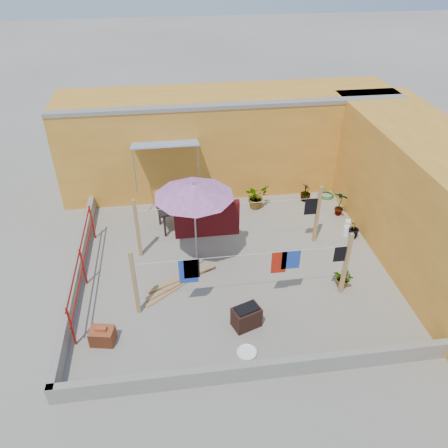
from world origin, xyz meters
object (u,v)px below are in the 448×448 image
Objects in this scene: water_jug_b at (348,225)px; green_hose at (326,195)px; brazier at (246,317)px; water_jug_a at (347,231)px; brick_stack at (102,336)px; patio_umbrella at (194,191)px; outdoor_table at (185,206)px; white_basin at (247,352)px; plant_back_a at (256,196)px.

water_jug_b reaches higher than green_hose.
brazier reaches higher than water_jug_b.
brick_stack is at bearing -155.10° from water_jug_a.
brick_stack is 7.76m from water_jug_b.
water_jug_a is (4.52, 0.59, -2.05)m from patio_umbrella.
patio_umbrella is 5.00m from water_jug_a.
outdoor_table is 4.88m from water_jug_a.
water_jug_b is at bearing 26.33° from brick_stack.
water_jug_b is 1.98m from green_hose.
white_basin is at bearing -76.54° from patio_umbrella.
water_jug_a is at bearing 24.90° from brick_stack.
outdoor_table is 2.47m from plant_back_a.
brick_stack reaches higher than green_hose.
plant_back_a is (1.35, 5.82, 0.36)m from white_basin.
brick_stack is 3.17m from white_basin.
brazier is 1.64× the size of white_basin.
white_basin is at bearing -132.74° from water_jug_b.
plant_back_a is at bearing 76.93° from white_basin.
outdoor_table reaches higher than brick_stack.
plant_back_a is (-2.52, -0.35, 0.36)m from green_hose.
water_jug_b is at bearing -32.79° from plant_back_a.
outdoor_table is 5.34× the size of water_jug_a.
water_jug_a is 0.62× the size of green_hose.
brick_stack is 0.72× the size of plant_back_a.
outdoor_table is 4.43m from brazier.
brick_stack is at bearing -142.06° from green_hose.
outdoor_table is 4.83m from brick_stack.
brazier is 2.08× the size of water_jug_b.
brazier is at bearing -137.87° from water_jug_b.
patio_umbrella is 5.57× the size of white_basin.
patio_umbrella is at bearing 103.46° from white_basin.
white_basin is (3.08, -0.75, -0.15)m from brick_stack.
outdoor_table reaches higher than water_jug_b.
outdoor_table is 5.02m from green_hose.
brazier is 0.84m from white_basin.
white_basin is (-0.13, -0.80, -0.23)m from brazier.
patio_umbrella is at bearing -169.43° from water_jug_b.
brick_stack reaches higher than water_jug_b.
brick_stack is 8.82m from green_hose.
outdoor_table is 4.09× the size of white_basin.
plant_back_a is at bearing 141.22° from water_jug_a.
white_basin is (0.79, -3.32, -2.16)m from patio_umbrella.
water_jug_a reaches higher than green_hose.
water_jug_b is (0.15, 0.28, 0.00)m from water_jug_a.
patio_umbrella reaches higher than white_basin.
outdoor_table reaches higher than white_basin.
water_jug_a is at bearing 46.38° from white_basin.
brazier is at bearing -139.19° from water_jug_a.
plant_back_a is at bearing 17.80° from outdoor_table.
brick_stack reaches higher than white_basin.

